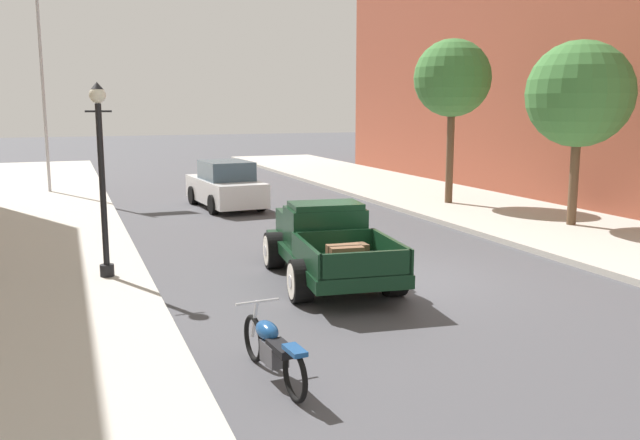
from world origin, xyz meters
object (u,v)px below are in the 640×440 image
object	(u,v)px
flagpole	(46,47)
car_background_white	(226,186)
motorcycle_parked	(273,348)
hotrod_truck_dark_green	(326,242)
street_tree_second	(452,79)
street_lamp_near	(101,166)
street_tree_nearest	(579,95)

from	to	relation	value
flagpole	car_background_white	bearing A→B (deg)	-46.25
motorcycle_parked	hotrod_truck_dark_green	bearing A→B (deg)	61.08
motorcycle_parked	street_tree_second	distance (m)	16.54
car_background_white	street_lamp_near	bearing A→B (deg)	-116.53
car_background_white	street_tree_second	bearing A→B (deg)	-19.12
hotrod_truck_dark_green	street_lamp_near	distance (m)	4.74
street_tree_second	street_lamp_near	bearing A→B (deg)	-151.46
motorcycle_parked	street_lamp_near	world-z (taller)	street_lamp_near
hotrod_truck_dark_green	car_background_white	distance (m)	10.26
street_tree_nearest	street_tree_second	world-z (taller)	street_tree_second
street_lamp_near	street_tree_nearest	size ratio (longest dim) A/B	0.74
motorcycle_parked	car_background_white	distance (m)	15.19
hotrod_truck_dark_green	flagpole	distance (m)	17.70
street_tree_nearest	street_tree_second	bearing A→B (deg)	100.54
street_lamp_near	street_tree_nearest	world-z (taller)	street_tree_nearest
street_tree_nearest	street_tree_second	distance (m)	5.23
motorcycle_parked	flagpole	xyz separation A→B (m)	(-2.78, 20.77, 5.33)
hotrod_truck_dark_green	motorcycle_parked	size ratio (longest dim) A/B	2.39
hotrod_truck_dark_green	street_tree_second	size ratio (longest dim) A/B	0.90
motorcycle_parked	street_tree_nearest	size ratio (longest dim) A/B	0.41
flagpole	street_tree_nearest	distance (m)	19.56
street_lamp_near	street_tree_nearest	bearing A→B (deg)	6.21
car_background_white	flagpole	bearing A→B (deg)	133.75
hotrod_truck_dark_green	flagpole	xyz separation A→B (m)	(-5.35, 16.11, 5.02)
motorcycle_parked	car_background_white	world-z (taller)	car_background_white
flagpole	street_tree_second	bearing A→B (deg)	-32.88
hotrod_truck_dark_green	street_tree_nearest	size ratio (longest dim) A/B	0.97
motorcycle_parked	flagpole	bearing A→B (deg)	97.62
street_tree_nearest	street_tree_second	size ratio (longest dim) A/B	0.92
car_background_white	hotrod_truck_dark_green	bearing A→B (deg)	-91.38
street_lamp_near	street_tree_second	bearing A→B (deg)	28.54
motorcycle_parked	street_lamp_near	xyz separation A→B (m)	(-1.72, 5.82, 1.94)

